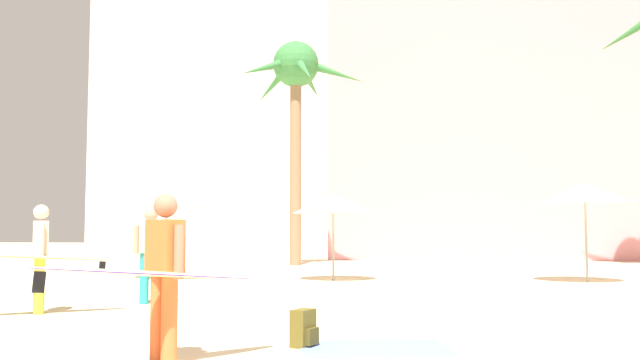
% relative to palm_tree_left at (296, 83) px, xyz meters
% --- Properties ---
extents(hotel_pink, '(16.66, 10.00, 12.85)m').
position_rel_palm_tree_left_xyz_m(hotel_pink, '(9.23, 9.00, -0.44)').
color(hotel_pink, pink).
rests_on(hotel_pink, ground).
extents(hotel_tower_gray, '(13.75, 10.03, 29.44)m').
position_rel_palm_tree_left_xyz_m(hotel_tower_gray, '(-5.22, 13.93, 7.85)').
color(hotel_tower_gray, beige).
rests_on(hotel_tower_gray, ground).
extents(palm_tree_left, '(4.53, 4.95, 8.46)m').
position_rel_palm_tree_left_xyz_m(palm_tree_left, '(0.00, 0.00, 0.00)').
color(palm_tree_left, '#896B4C').
rests_on(palm_tree_left, ground).
extents(cafe_umbrella_1, '(2.50, 2.50, 2.37)m').
position_rel_palm_tree_left_xyz_m(cafe_umbrella_1, '(-2.64, -7.31, -4.72)').
color(cafe_umbrella_1, gray).
rests_on(cafe_umbrella_1, ground).
extents(cafe_umbrella_2, '(2.14, 2.14, 2.25)m').
position_rel_palm_tree_left_xyz_m(cafe_umbrella_2, '(1.87, -7.49, -4.87)').
color(cafe_umbrella_2, gray).
rests_on(cafe_umbrella_2, ground).
extents(cafe_umbrella_3, '(2.32, 2.32, 2.47)m').
position_rel_palm_tree_left_xyz_m(cafe_umbrella_3, '(8.26, -7.55, -4.63)').
color(cafe_umbrella_3, gray).
rests_on(cafe_umbrella_3, ground).
extents(beach_towel, '(1.81, 1.32, 0.01)m').
position_rel_palm_tree_left_xyz_m(beach_towel, '(2.96, -17.45, -6.86)').
color(beach_towel, '#6684E0').
rests_on(beach_towel, ground).
extents(backpack, '(0.32, 0.35, 0.42)m').
position_rel_palm_tree_left_xyz_m(backpack, '(2.16, -17.40, -6.66)').
color(backpack, brown).
rests_on(backpack, ground).
extents(person_far_left, '(2.06, 2.19, 1.68)m').
position_rel_palm_tree_left_xyz_m(person_far_left, '(0.88, -18.56, -5.95)').
color(person_far_left, orange).
rests_on(person_far_left, ground).
extents(person_near_left, '(2.46, 1.73, 1.72)m').
position_rel_palm_tree_left_xyz_m(person_near_left, '(-2.33, -14.83, -5.94)').
color(person_near_left, gold).
rests_on(person_near_left, ground).
extents(person_far_right, '(0.60, 0.33, 1.71)m').
position_rel_palm_tree_left_xyz_m(person_far_right, '(-1.06, -13.21, -5.93)').
color(person_far_right, teal).
rests_on(person_far_right, ground).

